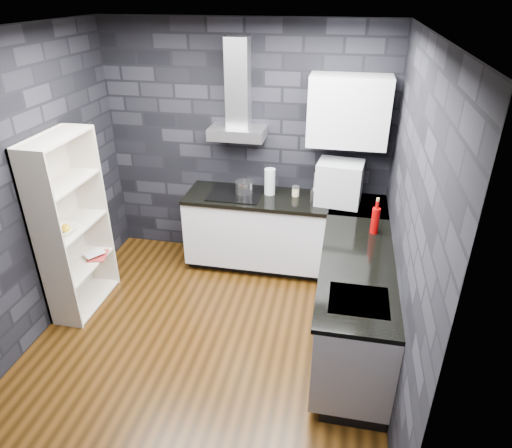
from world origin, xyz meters
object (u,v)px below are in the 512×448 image
(glass_vase, at_px, (270,182))
(appliance_garage, at_px, (339,183))
(storage_jar, at_px, (296,192))
(pot, at_px, (244,188))
(bookshelf, at_px, (72,227))
(fruit_bowl, at_px, (64,230))
(utensil_crock, at_px, (315,195))
(red_bottle, at_px, (375,221))

(glass_vase, relative_size, appliance_garage, 0.64)
(glass_vase, xyz_separation_m, storage_jar, (0.29, 0.00, -0.10))
(pot, relative_size, storage_jar, 2.04)
(pot, height_order, bookshelf, bookshelf)
(bookshelf, distance_m, fruit_bowl, 0.14)
(storage_jar, bearing_deg, fruit_bowl, -147.77)
(utensil_crock, xyz_separation_m, appliance_garage, (0.25, -0.00, 0.16))
(glass_vase, distance_m, red_bottle, 1.31)
(pot, distance_m, glass_vase, 0.29)
(glass_vase, relative_size, utensil_crock, 2.44)
(glass_vase, xyz_separation_m, fruit_bowl, (-1.74, -1.28, -0.11))
(appliance_garage, height_order, fruit_bowl, appliance_garage)
(pot, bearing_deg, utensil_crock, -2.30)
(glass_vase, height_order, bookshelf, bookshelf)
(bookshelf, height_order, fruit_bowl, bookshelf)
(utensil_crock, bearing_deg, appliance_garage, -0.69)
(utensil_crock, xyz_separation_m, fruit_bowl, (-2.24, -1.20, -0.02))
(glass_vase, distance_m, storage_jar, 0.31)
(pot, height_order, glass_vase, glass_vase)
(storage_jar, bearing_deg, glass_vase, -179.43)
(appliance_garage, bearing_deg, storage_jar, 175.76)
(glass_vase, xyz_separation_m, bookshelf, (-1.74, -1.14, -0.15))
(pot, relative_size, glass_vase, 0.68)
(storage_jar, bearing_deg, appliance_garage, -10.49)
(red_bottle, bearing_deg, pot, 155.12)
(pot, height_order, utensil_crock, pot)
(storage_jar, bearing_deg, red_bottle, -40.26)
(fruit_bowl, bearing_deg, utensil_crock, 28.07)
(utensil_crock, bearing_deg, bookshelf, -154.62)
(storage_jar, xyz_separation_m, appliance_garage, (0.46, -0.09, 0.18))
(appliance_garage, distance_m, fruit_bowl, 2.77)
(utensil_crock, distance_m, red_bottle, 0.87)
(fruit_bowl, bearing_deg, storage_jar, 32.23)
(pot, bearing_deg, storage_jar, 5.15)
(pot, height_order, appliance_garage, appliance_garage)
(utensil_crock, height_order, fruit_bowl, utensil_crock)
(pot, distance_m, fruit_bowl, 1.91)
(storage_jar, relative_size, bookshelf, 0.05)
(storage_jar, bearing_deg, pot, -174.85)
(appliance_garage, relative_size, red_bottle, 1.81)
(red_bottle, relative_size, bookshelf, 0.14)
(utensil_crock, bearing_deg, glass_vase, 170.99)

